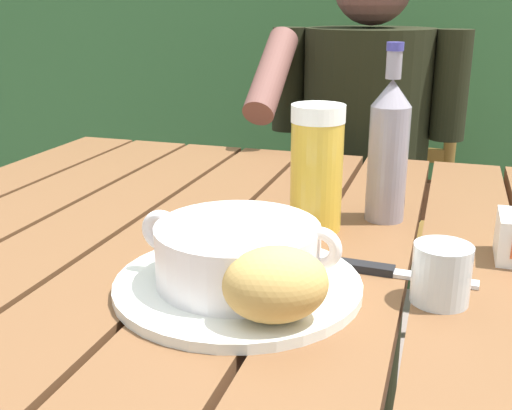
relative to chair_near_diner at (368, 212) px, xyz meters
name	(u,v)px	position (x,y,z in m)	size (l,w,h in m)	color
dining_table	(271,284)	(-0.03, -0.93, 0.18)	(1.23, 0.97, 0.73)	brown
hedge_backdrop	(356,7)	(-0.19, 0.84, 0.57)	(3.74, 0.89, 2.29)	#315B30
chair_near_diner	(368,212)	(0.00, 0.00, 0.00)	(0.46, 0.47, 0.92)	brown
person_eating	(361,144)	(0.00, -0.20, 0.25)	(0.48, 0.47, 1.20)	black
serving_plate	(238,284)	(-0.01, -1.13, 0.28)	(0.28, 0.28, 0.01)	white
soup_bowl	(238,252)	(-0.01, -1.13, 0.32)	(0.24, 0.19, 0.07)	white
bread_roll	(276,284)	(0.06, -1.21, 0.32)	(0.13, 0.12, 0.08)	tan
beer_glass	(317,168)	(0.03, -0.91, 0.36)	(0.08, 0.08, 0.18)	gold
beer_bottle	(388,148)	(0.12, -0.84, 0.38)	(0.06, 0.06, 0.26)	gray
water_glass_small	(441,274)	(0.21, -1.09, 0.31)	(0.06, 0.06, 0.07)	silver
table_knife	(392,272)	(0.15, -1.04, 0.28)	(0.17, 0.03, 0.01)	silver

